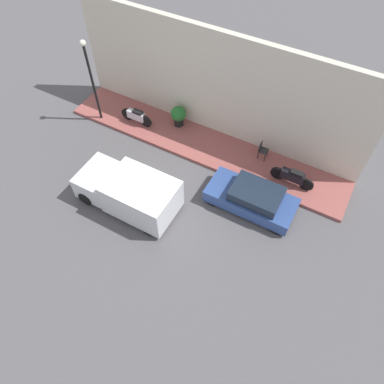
{
  "coord_description": "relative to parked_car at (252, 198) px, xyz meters",
  "views": [
    {
      "loc": [
        -7.45,
        -5.84,
        13.42
      ],
      "look_at": [
        1.08,
        -1.12,
        0.6
      ],
      "focal_mm": 35.0,
      "sensor_mm": 36.0,
      "label": 1
    }
  ],
  "objects": [
    {
      "name": "parked_car",
      "position": [
        0.0,
        0.0,
        0.0
      ],
      "size": [
        1.69,
        3.83,
        1.21
      ],
      "color": "#2D4784",
      "rests_on": "ground_plane"
    },
    {
      "name": "ground_plane",
      "position": [
        -2.05,
        3.53,
        -0.58
      ],
      "size": [
        60.0,
        60.0,
        0.0
      ],
      "primitive_type": "plane",
      "color": "#514F51"
    },
    {
      "name": "building_facade",
      "position": [
        3.53,
        3.53,
        2.14
      ],
      "size": [
        0.3,
        14.44,
        5.44
      ],
      "color": "beige",
      "rests_on": "ground_plane"
    },
    {
      "name": "delivery_van",
      "position": [
        -2.41,
        4.67,
        0.29
      ],
      "size": [
        2.05,
        4.4,
        1.69
      ],
      "color": "silver",
      "rests_on": "ground_plane"
    },
    {
      "name": "motorcycle_black",
      "position": [
        1.92,
        -1.1,
        0.05
      ],
      "size": [
        0.3,
        2.0,
        0.86
      ],
      "color": "black",
      "rests_on": "sidewalk"
    },
    {
      "name": "cafe_chair",
      "position": [
        2.78,
        0.71,
        0.09
      ],
      "size": [
        0.4,
        0.4,
        0.87
      ],
      "color": "#262626",
      "rests_on": "sidewalk"
    },
    {
      "name": "streetlamp",
      "position": [
        1.35,
        9.13,
        2.24
      ],
      "size": [
        0.28,
        0.28,
        4.38
      ],
      "color": "black",
      "rests_on": "sidewalk"
    },
    {
      "name": "scooter_silver",
      "position": [
        1.92,
        7.24,
        0.02
      ],
      "size": [
        0.3,
        1.79,
        0.82
      ],
      "color": "#B7B7BF",
      "rests_on": "sidewalk"
    },
    {
      "name": "potted_plant",
      "position": [
        2.84,
        5.29,
        0.22
      ],
      "size": [
        0.77,
        0.77,
        1.12
      ],
      "color": "black",
      "rests_on": "sidewalk"
    },
    {
      "name": "sidewalk",
      "position": [
        2.21,
        3.53,
        -0.5
      ],
      "size": [
        2.34,
        14.44,
        0.16
      ],
      "color": "#934C47",
      "rests_on": "ground_plane"
    }
  ]
}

